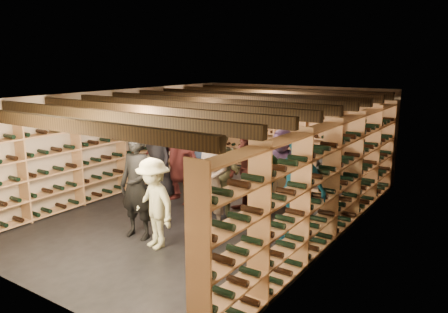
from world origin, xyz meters
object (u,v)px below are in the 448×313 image
person_2 (220,172)px  person_4 (296,190)px  person_3 (154,204)px  person_5 (180,160)px  crate_loose (315,195)px  person_7 (212,182)px  person_6 (210,165)px  person_10 (265,175)px  person_12 (326,183)px  person_0 (160,156)px  person_1 (137,186)px  crate_stack_left (197,168)px  person_11 (282,166)px  crate_stack_right (283,188)px  person_8 (247,170)px

person_2 → person_4: (1.80, -0.39, 0.03)m
person_3 → person_5: bearing=134.2°
crate_loose → person_7: (-0.88, -2.81, 0.83)m
person_6 → person_10: person_6 is taller
crate_loose → person_4: person_4 is taller
person_6 → person_12: (2.25, 0.70, -0.21)m
person_4 → person_6: (-2.25, 0.70, 0.00)m
person_12 → person_5: bearing=-153.3°
person_0 → person_2: size_ratio=1.03×
person_2 → person_7: bearing=-73.0°
person_1 → person_5: (-0.69, 1.98, 0.01)m
person_0 → person_1: size_ratio=1.02×
person_12 → person_3: bearing=-109.4°
crate_stack_left → person_6: bearing=-44.0°
crate_stack_left → person_2: person_2 is taller
person_3 → person_12: size_ratio=1.03×
person_11 → person_12: person_11 is taller
person_5 → person_12: person_5 is taller
crate_stack_right → crate_loose: 0.88m
person_1 → person_3: person_1 is taller
person_7 → person_11: size_ratio=1.10×
crate_stack_right → crate_stack_left: bearing=177.2°
person_4 → person_7: bearing=-161.7°
person_5 → person_11: size_ratio=1.14×
crate_stack_left → person_4: (3.58, -1.98, 0.53)m
crate_stack_right → person_8: 1.27m
person_4 → person_8: 1.60m
person_8 → person_7: bearing=-75.4°
person_12 → person_8: bearing=-141.7°
person_6 → person_8: person_6 is taller
crate_loose → person_1: person_1 is taller
person_1 → person_4: size_ratio=0.98×
crate_stack_left → person_3: 3.81m
person_3 → person_12: 3.38m
person_8 → person_11: bearing=100.6°
person_2 → person_5: (-1.31, 0.33, 0.02)m
crate_stack_left → person_11: size_ratio=0.51×
crate_stack_left → person_4: person_4 is taller
person_0 → person_7: person_0 is taller
crate_stack_right → person_0: size_ratio=0.36×
person_5 → person_7: (1.56, -0.98, -0.03)m
crate_stack_left → person_6: 1.92m
person_6 → person_7: bearing=-36.4°
crate_stack_left → crate_stack_right: 2.44m
person_10 → crate_stack_right: bearing=57.5°
person_4 → person_3: bearing=-134.2°
crate_loose → person_7: 3.05m
person_0 → person_12: 3.73m
person_1 → person_10: bearing=60.3°
person_0 → person_2: bearing=14.9°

